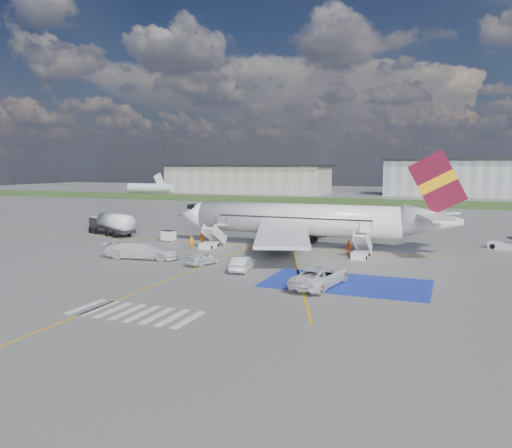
{
  "coord_description": "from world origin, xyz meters",
  "views": [
    {
      "loc": [
        18.26,
        -45.93,
        10.08
      ],
      "look_at": [
        -2.48,
        6.32,
        3.5
      ],
      "focal_mm": 35.0,
      "sensor_mm": 36.0,
      "label": 1
    }
  ],
  "objects_px": {
    "airliner": "(308,220)",
    "gpu_cart": "(168,236)",
    "car_silver_b": "(242,264)",
    "belt_loader": "(512,247)",
    "car_silver_a": "(203,258)",
    "van_white_b": "(142,247)",
    "fuel_tanker": "(112,226)",
    "van_white_a": "(320,273)"
  },
  "relations": [
    {
      "from": "airliner",
      "to": "gpu_cart",
      "type": "height_order",
      "value": "airliner"
    },
    {
      "from": "gpu_cart",
      "to": "car_silver_b",
      "type": "relative_size",
      "value": 0.44
    },
    {
      "from": "airliner",
      "to": "belt_loader",
      "type": "distance_m",
      "value": 24.55
    },
    {
      "from": "belt_loader",
      "to": "car_silver_a",
      "type": "height_order",
      "value": "belt_loader"
    },
    {
      "from": "belt_loader",
      "to": "car_silver_b",
      "type": "height_order",
      "value": "belt_loader"
    },
    {
      "from": "car_silver_a",
      "to": "van_white_b",
      "type": "bearing_deg",
      "value": 12.07
    },
    {
      "from": "airliner",
      "to": "van_white_b",
      "type": "height_order",
      "value": "airliner"
    },
    {
      "from": "fuel_tanker",
      "to": "belt_loader",
      "type": "distance_m",
      "value": 53.41
    },
    {
      "from": "belt_loader",
      "to": "car_silver_a",
      "type": "xyz_separation_m",
      "value": [
        -30.39,
        -21.46,
        0.3
      ]
    },
    {
      "from": "car_silver_a",
      "to": "van_white_a",
      "type": "relative_size",
      "value": 0.69
    },
    {
      "from": "fuel_tanker",
      "to": "van_white_b",
      "type": "bearing_deg",
      "value": -20.05
    },
    {
      "from": "gpu_cart",
      "to": "van_white_a",
      "type": "distance_m",
      "value": 30.36
    },
    {
      "from": "fuel_tanker",
      "to": "van_white_a",
      "type": "relative_size",
      "value": 1.6
    },
    {
      "from": "fuel_tanker",
      "to": "gpu_cart",
      "type": "bearing_deg",
      "value": 12.33
    },
    {
      "from": "airliner",
      "to": "fuel_tanker",
      "type": "xyz_separation_m",
      "value": [
        -29.41,
        -0.62,
        -2.04
      ]
    },
    {
      "from": "fuel_tanker",
      "to": "van_white_b",
      "type": "distance_m",
      "value": 20.43
    },
    {
      "from": "belt_loader",
      "to": "van_white_a",
      "type": "bearing_deg",
      "value": -98.49
    },
    {
      "from": "airliner",
      "to": "belt_loader",
      "type": "relative_size",
      "value": 6.6
    },
    {
      "from": "belt_loader",
      "to": "car_silver_a",
      "type": "distance_m",
      "value": 37.2
    },
    {
      "from": "airliner",
      "to": "belt_loader",
      "type": "height_order",
      "value": "airliner"
    },
    {
      "from": "fuel_tanker",
      "to": "belt_loader",
      "type": "height_order",
      "value": "fuel_tanker"
    },
    {
      "from": "airliner",
      "to": "belt_loader",
      "type": "xyz_separation_m",
      "value": [
        23.55,
        6.29,
        -2.99
      ]
    },
    {
      "from": "airliner",
      "to": "car_silver_a",
      "type": "relative_size",
      "value": 8.83
    },
    {
      "from": "car_silver_a",
      "to": "van_white_a",
      "type": "bearing_deg",
      "value": 177.07
    },
    {
      "from": "fuel_tanker",
      "to": "car_silver_b",
      "type": "height_order",
      "value": "fuel_tanker"
    },
    {
      "from": "belt_loader",
      "to": "car_silver_a",
      "type": "bearing_deg",
      "value": -120.15
    },
    {
      "from": "airliner",
      "to": "fuel_tanker",
      "type": "height_order",
      "value": "airliner"
    },
    {
      "from": "airliner",
      "to": "car_silver_a",
      "type": "distance_m",
      "value": 16.85
    },
    {
      "from": "gpu_cart",
      "to": "car_silver_a",
      "type": "bearing_deg",
      "value": -40.19
    },
    {
      "from": "airliner",
      "to": "gpu_cart",
      "type": "xyz_separation_m",
      "value": [
        -18.59,
        -2.76,
        -2.72
      ]
    },
    {
      "from": "van_white_a",
      "to": "van_white_b",
      "type": "relative_size",
      "value": 0.96
    },
    {
      "from": "airliner",
      "to": "car_silver_b",
      "type": "bearing_deg",
      "value": -96.57
    },
    {
      "from": "car_silver_a",
      "to": "van_white_a",
      "type": "height_order",
      "value": "van_white_a"
    },
    {
      "from": "gpu_cart",
      "to": "van_white_a",
      "type": "xyz_separation_m",
      "value": [
        25.21,
        -16.91,
        0.46
      ]
    },
    {
      "from": "fuel_tanker",
      "to": "car_silver_a",
      "type": "xyz_separation_m",
      "value": [
        22.57,
        -14.55,
        -0.64
      ]
    },
    {
      "from": "gpu_cart",
      "to": "belt_loader",
      "type": "relative_size",
      "value": 0.34
    },
    {
      "from": "fuel_tanker",
      "to": "van_white_a",
      "type": "bearing_deg",
      "value": -4.35
    },
    {
      "from": "airliner",
      "to": "car_silver_a",
      "type": "bearing_deg",
      "value": -114.27
    },
    {
      "from": "airliner",
      "to": "gpu_cart",
      "type": "distance_m",
      "value": 18.99
    },
    {
      "from": "airliner",
      "to": "van_white_b",
      "type": "bearing_deg",
      "value": -134.82
    },
    {
      "from": "car_silver_b",
      "to": "van_white_a",
      "type": "relative_size",
      "value": 0.72
    },
    {
      "from": "car_silver_b",
      "to": "van_white_a",
      "type": "bearing_deg",
      "value": 151.06
    }
  ]
}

